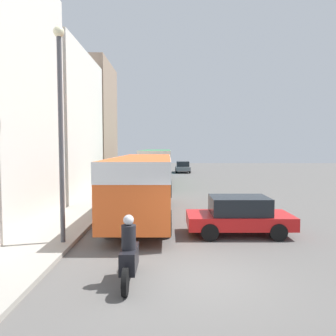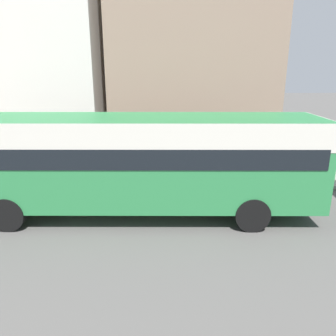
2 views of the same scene
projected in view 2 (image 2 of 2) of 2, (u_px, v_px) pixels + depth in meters
building_midblock at (9, 61)px, 16.17m from camera, size 5.82×9.53×9.76m
building_far_terrace at (192, 44)px, 15.54m from camera, size 5.02×7.52×11.28m
bus_following at (132, 153)px, 9.96m from camera, size 2.54×11.31×3.11m
pedestrian_near_curb at (181, 155)px, 13.84m from camera, size 0.43×0.43×1.69m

